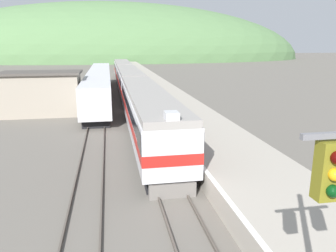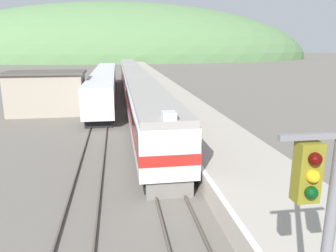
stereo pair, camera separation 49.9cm
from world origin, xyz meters
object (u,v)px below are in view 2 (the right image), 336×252
object	(u,v)px
express_train_lead_car	(149,113)
signal_mast_main	(332,217)
siding_train	(104,84)
carriage_third	(129,70)
carriage_second	(134,82)

from	to	relation	value
express_train_lead_car	signal_mast_main	xyz separation A→B (m)	(1.24, -20.27, 2.31)
siding_train	signal_mast_main	bearing A→B (deg)	-82.73
carriage_third	signal_mast_main	distance (m)	62.74
carriage_second	signal_mast_main	size ratio (longest dim) A/B	2.91
carriage_third	siding_train	world-z (taller)	carriage_third
carriage_third	siding_train	size ratio (longest dim) A/B	0.53
carriage_third	signal_mast_main	world-z (taller)	signal_mast_main
express_train_lead_car	carriage_third	world-z (taller)	express_train_lead_car
express_train_lead_car	carriage_second	world-z (taller)	express_train_lead_car
express_train_lead_car	siding_train	world-z (taller)	express_train_lead_car
carriage_second	siding_train	xyz separation A→B (m)	(-4.14, 0.06, -0.21)
express_train_lead_car	signal_mast_main	distance (m)	20.44
carriage_second	express_train_lead_car	bearing A→B (deg)	-90.00
siding_train	signal_mast_main	distance (m)	42.50
siding_train	carriage_third	bearing A→B (deg)	78.65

